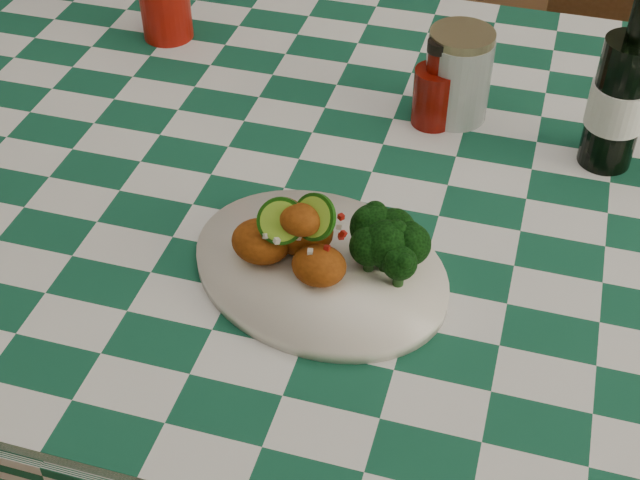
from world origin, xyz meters
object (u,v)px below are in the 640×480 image
(dining_table, at_px, (363,362))
(plate, at_px, (320,269))
(beer_bottle, at_px, (624,81))
(mason_jar, at_px, (458,75))
(wooden_chair_right, at_px, (601,121))
(fried_chicken_pile, at_px, (303,234))
(ketchup_bottle, at_px, (435,83))
(wooden_chair_left, at_px, (332,97))

(dining_table, xyz_separation_m, plate, (-0.01, -0.21, 0.40))
(dining_table, distance_m, beer_bottle, 0.61)
(mason_jar, bearing_deg, wooden_chair_right, 66.16)
(dining_table, relative_size, mason_jar, 12.45)
(fried_chicken_pile, bearing_deg, dining_table, 81.25)
(ketchup_bottle, bearing_deg, wooden_chair_right, 64.94)
(dining_table, relative_size, wooden_chair_left, 1.96)
(dining_table, height_order, ketchup_bottle, ketchup_bottle)
(dining_table, distance_m, fried_chicken_pile, 0.50)
(ketchup_bottle, bearing_deg, dining_table, -111.56)
(dining_table, distance_m, ketchup_bottle, 0.48)
(dining_table, height_order, wooden_chair_left, wooden_chair_left)
(fried_chicken_pile, distance_m, mason_jar, 0.39)
(ketchup_bottle, relative_size, wooden_chair_left, 0.15)
(plate, xyz_separation_m, fried_chicken_pile, (-0.02, 0.00, 0.05))
(dining_table, bearing_deg, ketchup_bottle, 68.44)
(mason_jar, distance_m, wooden_chair_right, 0.74)
(mason_jar, bearing_deg, dining_table, -116.33)
(beer_bottle, bearing_deg, wooden_chair_left, 132.64)
(fried_chicken_pile, relative_size, wooden_chair_right, 0.15)
(plate, bearing_deg, beer_bottle, 46.09)
(plate, bearing_deg, fried_chicken_pile, 180.00)
(wooden_chair_left, distance_m, wooden_chair_right, 0.58)
(dining_table, relative_size, wooden_chair_right, 1.85)
(wooden_chair_left, bearing_deg, dining_table, -79.62)
(ketchup_bottle, bearing_deg, mason_jar, 44.85)
(ketchup_bottle, xyz_separation_m, wooden_chair_right, (0.28, 0.59, -0.40))
(wooden_chair_left, bearing_deg, mason_jar, -67.53)
(fried_chicken_pile, distance_m, beer_bottle, 0.46)
(plate, relative_size, ketchup_bottle, 2.43)
(plate, bearing_deg, wooden_chair_right, 69.90)
(dining_table, xyz_separation_m, beer_bottle, (0.30, 0.11, 0.52))
(wooden_chair_left, xyz_separation_m, wooden_chair_right, (0.58, 0.03, 0.03))
(fried_chicken_pile, xyz_separation_m, wooden_chair_left, (-0.21, 0.91, -0.42))
(mason_jar, xyz_separation_m, wooden_chair_left, (-0.33, 0.54, -0.43))
(ketchup_bottle, bearing_deg, plate, -100.90)
(plate, xyz_separation_m, ketchup_bottle, (0.07, 0.35, 0.06))
(ketchup_bottle, height_order, beer_bottle, beer_bottle)
(dining_table, xyz_separation_m, wooden_chair_right, (0.33, 0.73, 0.06))
(dining_table, xyz_separation_m, fried_chicken_pile, (-0.03, -0.21, 0.45))
(fried_chicken_pile, distance_m, ketchup_bottle, 0.36)
(dining_table, height_order, plate, plate)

